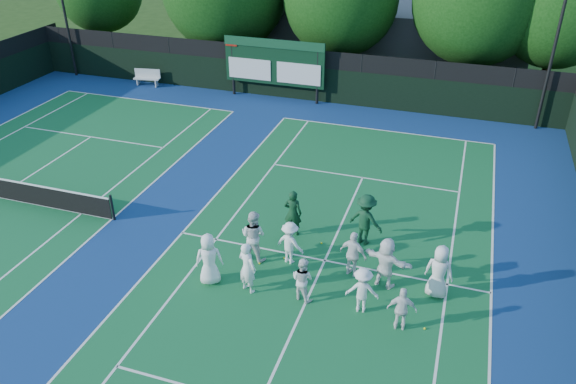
% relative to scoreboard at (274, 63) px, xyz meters
% --- Properties ---
extents(ground, '(120.00, 120.00, 0.00)m').
position_rel_scoreboard_xyz_m(ground, '(7.01, -15.59, -2.19)').
color(ground, '#1F3A0F').
rests_on(ground, ground).
extents(court_apron, '(34.00, 32.00, 0.01)m').
position_rel_scoreboard_xyz_m(court_apron, '(1.01, -14.59, -2.19)').
color(court_apron, navy).
rests_on(court_apron, ground).
extents(near_court, '(11.05, 23.85, 0.01)m').
position_rel_scoreboard_xyz_m(near_court, '(7.01, -14.59, -2.18)').
color(near_court, '#135E2E').
rests_on(near_court, ground).
extents(back_fence, '(34.00, 0.08, 3.00)m').
position_rel_scoreboard_xyz_m(back_fence, '(1.01, 0.41, -0.83)').
color(back_fence, black).
rests_on(back_fence, ground).
extents(scoreboard, '(6.00, 0.21, 3.55)m').
position_rel_scoreboard_xyz_m(scoreboard, '(0.00, 0.00, 0.00)').
color(scoreboard, black).
rests_on(scoreboard, ground).
extents(clubhouse, '(18.00, 6.00, 4.00)m').
position_rel_scoreboard_xyz_m(clubhouse, '(5.01, 8.41, -0.19)').
color(clubhouse, '#505155').
rests_on(clubhouse, ground).
extents(light_pole_right, '(1.20, 0.30, 10.12)m').
position_rel_scoreboard_xyz_m(light_pole_right, '(14.51, 0.11, 4.11)').
color(light_pole_right, black).
rests_on(light_pole_right, ground).
extents(bench, '(1.69, 0.71, 1.04)m').
position_rel_scoreboard_xyz_m(bench, '(-8.39, -0.21, -1.63)').
color(bench, silver).
rests_on(bench, ground).
extents(tree_c, '(6.88, 6.88, 8.69)m').
position_rel_scoreboard_xyz_m(tree_c, '(3.01, 3.99, 2.88)').
color(tree_c, black).
rests_on(tree_c, ground).
extents(tree_d, '(7.34, 7.34, 9.32)m').
position_rel_scoreboard_xyz_m(tree_d, '(10.80, 3.99, 3.26)').
color(tree_d, black).
rests_on(tree_d, ground).
extents(tree_e, '(6.15, 6.15, 8.37)m').
position_rel_scoreboard_xyz_m(tree_e, '(14.98, 3.99, 2.94)').
color(tree_e, black).
rests_on(tree_e, ground).
extents(tennis_ball_0, '(0.07, 0.07, 0.07)m').
position_rel_scoreboard_xyz_m(tennis_ball_0, '(5.65, -14.92, -2.16)').
color(tennis_ball_0, yellow).
rests_on(tennis_ball_0, ground).
extents(tennis_ball_3, '(0.07, 0.07, 0.07)m').
position_rel_scoreboard_xyz_m(tennis_ball_3, '(4.94, -15.47, -2.16)').
color(tennis_ball_3, yellow).
rests_on(tennis_ball_3, ground).
extents(tennis_ball_4, '(0.07, 0.07, 0.07)m').
position_rel_scoreboard_xyz_m(tennis_ball_4, '(6.63, -13.63, -2.16)').
color(tennis_ball_4, yellow).
rests_on(tennis_ball_4, ground).
extents(tennis_ball_5, '(0.07, 0.07, 0.07)m').
position_rel_scoreboard_xyz_m(tennis_ball_5, '(10.67, -16.91, -2.16)').
color(tennis_ball_5, yellow).
rests_on(tennis_ball_5, ground).
extents(player_front_0, '(1.04, 0.88, 1.81)m').
position_rel_scoreboard_xyz_m(player_front_0, '(3.76, -16.85, -1.28)').
color(player_front_0, white).
rests_on(player_front_0, ground).
extents(player_front_1, '(0.77, 0.65, 1.81)m').
position_rel_scoreboard_xyz_m(player_front_1, '(5.09, -16.87, -1.29)').
color(player_front_1, white).
rests_on(player_front_1, ground).
extents(player_front_2, '(0.87, 0.77, 1.51)m').
position_rel_scoreboard_xyz_m(player_front_2, '(6.84, -16.69, -1.44)').
color(player_front_2, white).
rests_on(player_front_2, ground).
extents(player_front_3, '(1.07, 0.70, 1.55)m').
position_rel_scoreboard_xyz_m(player_front_3, '(8.71, -16.67, -1.42)').
color(player_front_3, white).
rests_on(player_front_3, ground).
extents(player_front_4, '(0.89, 0.45, 1.46)m').
position_rel_scoreboard_xyz_m(player_front_4, '(9.96, -17.09, -1.46)').
color(player_front_4, white).
rests_on(player_front_4, ground).
extents(player_back_0, '(1.02, 0.86, 1.86)m').
position_rel_scoreboard_xyz_m(player_back_0, '(4.63, -15.19, -1.26)').
color(player_back_0, silver).
rests_on(player_back_0, ground).
extents(player_back_1, '(1.14, 0.84, 1.57)m').
position_rel_scoreboard_xyz_m(player_back_1, '(5.89, -15.01, -1.40)').
color(player_back_1, white).
rests_on(player_back_1, ground).
extents(player_back_2, '(1.05, 0.67, 1.66)m').
position_rel_scoreboard_xyz_m(player_back_2, '(8.07, -15.03, -1.36)').
color(player_back_2, white).
rests_on(player_back_2, ground).
extents(player_back_3, '(1.73, 0.98, 1.78)m').
position_rel_scoreboard_xyz_m(player_back_3, '(9.17, -15.24, -1.30)').
color(player_back_3, white).
rests_on(player_back_3, ground).
extents(player_back_4, '(0.97, 0.71, 1.82)m').
position_rel_scoreboard_xyz_m(player_back_4, '(10.81, -15.21, -1.28)').
color(player_back_4, white).
rests_on(player_back_4, ground).
extents(coach_left, '(0.68, 0.46, 1.81)m').
position_rel_scoreboard_xyz_m(coach_left, '(5.45, -13.34, -1.28)').
color(coach_left, '#0E341B').
rests_on(coach_left, ground).
extents(coach_right, '(1.42, 1.06, 1.96)m').
position_rel_scoreboard_xyz_m(coach_right, '(8.07, -13.08, -1.21)').
color(coach_right, '#0F371F').
rests_on(coach_right, ground).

